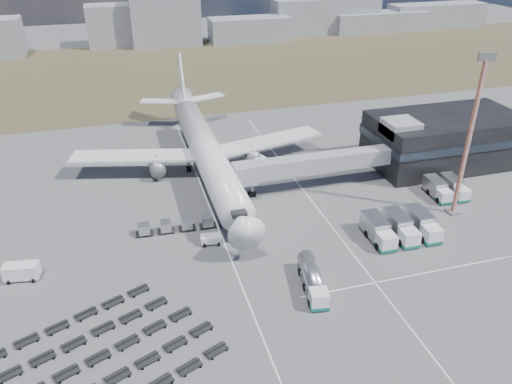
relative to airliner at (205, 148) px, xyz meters
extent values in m
plane|color=#565659|center=(0.00, -32.38, -5.29)|extent=(420.00, 420.00, 0.00)
cube|color=#4B422D|center=(0.00, 77.62, -5.29)|extent=(420.00, 90.00, 0.01)
cube|color=silver|center=(-2.00, -27.38, -5.29)|extent=(0.25, 110.00, 0.01)
cube|color=silver|center=(16.00, -27.38, -5.29)|extent=(0.25, 110.00, 0.01)
cube|color=silver|center=(25.00, -40.38, -5.29)|extent=(40.00, 0.25, 0.01)
cube|color=black|center=(48.00, -8.38, -0.29)|extent=(30.00, 16.00, 10.00)
cube|color=#262D38|center=(48.00, -8.38, 0.91)|extent=(30.40, 16.40, 1.60)
cube|color=#939399|center=(36.00, -10.38, 4.21)|extent=(6.00, 6.00, 3.00)
cube|color=#939399|center=(18.10, -11.88, -0.19)|extent=(29.80, 3.00, 3.00)
cube|color=#939399|center=(4.70, -12.38, -0.19)|extent=(4.00, 3.60, 3.40)
cylinder|color=slate|center=(6.20, -11.88, -2.74)|extent=(0.70, 0.70, 5.10)
cylinder|color=black|center=(6.20, -11.88, -4.84)|extent=(1.40, 0.90, 1.40)
cylinder|color=white|center=(0.00, -2.38, 0.01)|extent=(5.60, 48.00, 5.60)
cone|color=white|center=(0.00, -28.88, 0.01)|extent=(5.60, 5.00, 5.60)
cone|color=white|center=(0.00, 25.62, 0.81)|extent=(5.60, 8.00, 5.60)
cube|color=black|center=(0.00, -26.88, 0.81)|extent=(2.20, 2.00, 0.80)
cube|color=white|center=(-13.00, 2.62, -1.19)|extent=(25.59, 11.38, 0.50)
cube|color=white|center=(13.00, 2.62, -1.19)|extent=(25.59, 11.38, 0.50)
cylinder|color=slate|center=(-9.50, 0.62, -2.89)|extent=(3.00, 5.00, 3.00)
cylinder|color=slate|center=(9.50, 0.62, -2.89)|extent=(3.00, 5.00, 3.00)
cube|color=white|center=(-5.50, 27.62, 1.21)|extent=(9.49, 5.63, 0.35)
cube|color=white|center=(5.50, 27.62, 1.21)|extent=(9.49, 5.63, 0.35)
cube|color=white|center=(0.00, 28.62, 6.51)|extent=(0.50, 9.06, 11.45)
cylinder|color=slate|center=(0.00, -23.38, -4.04)|extent=(0.50, 0.50, 2.50)
cylinder|color=slate|center=(-3.20, 1.62, -4.04)|extent=(0.60, 0.60, 2.50)
cylinder|color=slate|center=(3.20, 1.62, -4.04)|extent=(0.60, 0.60, 2.50)
cylinder|color=black|center=(0.00, -23.38, -4.79)|extent=(0.50, 1.20, 1.20)
cube|color=gray|center=(-12.01, 122.68, 2.55)|extent=(21.95, 12.00, 15.67)
cube|color=gray|center=(6.95, 118.26, 5.72)|extent=(26.87, 12.00, 22.01)
cube|color=gray|center=(40.81, 116.31, -0.53)|extent=(32.83, 12.00, 9.52)
cube|color=gray|center=(77.71, 123.98, 2.01)|extent=(47.61, 12.00, 14.60)
cube|color=gray|center=(102.89, 121.02, -1.13)|extent=(44.34, 12.00, 8.32)
cube|color=gray|center=(133.49, 123.43, -0.10)|extent=(46.00, 12.00, 10.38)
cube|color=white|center=(6.52, -42.79, -3.86)|extent=(2.71, 2.71, 2.26)
cube|color=#126654|center=(6.52, -42.79, -4.75)|extent=(2.82, 2.82, 0.49)
cylinder|color=#B8B7BC|center=(7.29, -38.03, -3.42)|extent=(3.61, 7.68, 2.46)
cube|color=slate|center=(7.29, -38.03, -4.55)|extent=(3.52, 7.67, 0.34)
cylinder|color=black|center=(7.06, -39.48, -4.80)|extent=(2.70, 1.48, 1.08)
cube|color=white|center=(-4.00, -24.66, -4.58)|extent=(3.33, 2.13, 1.43)
cube|color=white|center=(-31.09, -26.00, -4.07)|extent=(4.90, 2.79, 2.45)
cube|color=white|center=(10.67, -1.91, -3.83)|extent=(4.03, 5.90, 2.56)
cube|color=#126654|center=(10.67, -1.91, -4.88)|extent=(4.15, 6.02, 0.41)
cube|color=white|center=(21.24, -33.62, -3.81)|extent=(2.67, 2.56, 2.51)
cube|color=#126654|center=(21.24, -33.62, -4.78)|extent=(2.79, 2.68, 0.51)
cube|color=#B8B7BC|center=(21.32, -29.64, -3.35)|extent=(2.85, 5.30, 2.96)
cube|color=white|center=(25.11, -33.71, -3.81)|extent=(2.67, 2.56, 2.51)
cube|color=#126654|center=(25.11, -33.71, -4.78)|extent=(2.79, 2.68, 0.51)
cube|color=#B8B7BC|center=(25.20, -29.72, -3.35)|extent=(2.85, 5.30, 2.96)
cube|color=white|center=(28.99, -33.79, -3.81)|extent=(2.67, 2.56, 2.51)
cube|color=#126654|center=(28.99, -33.79, -4.78)|extent=(2.79, 2.68, 0.51)
cube|color=#B8B7BC|center=(29.07, -29.80, -3.35)|extent=(2.85, 5.30, 2.96)
cube|color=white|center=(38.32, -23.61, -3.99)|extent=(2.42, 2.33, 2.21)
cube|color=#126654|center=(38.32, -23.61, -4.84)|extent=(2.53, 2.43, 0.45)
cube|color=#B8B7BC|center=(38.50, -20.10, -3.59)|extent=(2.65, 4.74, 2.61)
cube|color=white|center=(41.73, -23.79, -3.99)|extent=(2.42, 2.33, 2.21)
cube|color=#126654|center=(41.73, -23.79, -4.84)|extent=(2.53, 2.43, 0.45)
cube|color=#B8B7BC|center=(41.91, -20.28, -3.59)|extent=(2.65, 4.74, 2.61)
cube|color=black|center=(-13.73, -19.43, -4.97)|extent=(2.83, 1.81, 0.19)
cube|color=#B8B7BC|center=(-13.73, -19.43, -4.07)|extent=(1.77, 1.77, 1.59)
cube|color=black|center=(-10.34, -19.57, -4.97)|extent=(2.83, 1.81, 0.19)
cube|color=#B8B7BC|center=(-10.34, -19.57, -4.07)|extent=(1.77, 1.77, 1.59)
cube|color=black|center=(-6.94, -19.72, -4.97)|extent=(2.83, 1.81, 0.19)
cube|color=#B8B7BC|center=(-6.94, -19.72, -4.07)|extent=(1.77, 1.77, 1.59)
cube|color=black|center=(-3.55, -19.86, -4.97)|extent=(2.83, 1.81, 0.19)
cube|color=#B8B7BC|center=(-3.55, -19.86, -4.07)|extent=(1.77, 1.77, 1.59)
cube|color=black|center=(-0.16, -20.00, -4.97)|extent=(2.83, 1.81, 0.19)
cube|color=#B8B7BC|center=(-0.16, -20.00, -4.07)|extent=(1.77, 1.77, 1.59)
cube|color=black|center=(-22.77, -44.73, -4.96)|extent=(27.55, 13.07, 0.66)
cube|color=black|center=(-24.32, -41.18, -4.96)|extent=(24.17, 11.59, 0.66)
cube|color=black|center=(-25.87, -37.64, -4.96)|extent=(24.17, 11.59, 0.66)
cylinder|color=#AD3B1B|center=(37.93, -26.90, 7.88)|extent=(0.74, 0.74, 26.34)
cube|color=slate|center=(37.93, -26.90, 21.36)|extent=(2.60, 1.32, 1.26)
cube|color=#565659|center=(37.93, -26.90, -5.13)|extent=(2.11, 2.11, 0.32)
camera|label=1|loc=(-14.96, -88.39, 38.92)|focal=35.00mm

